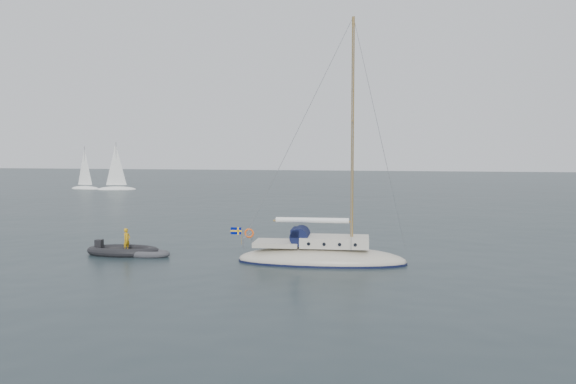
# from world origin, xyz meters

# --- Properties ---
(ground) EXTENTS (300.00, 300.00, 0.00)m
(ground) POSITION_xyz_m (0.00, 0.00, 0.00)
(ground) COLOR black
(ground) RESTS_ON ground
(sailboat) EXTENTS (9.30, 2.79, 13.24)m
(sailboat) POSITION_xyz_m (1.82, -2.34, 1.00)
(sailboat) COLOR beige
(sailboat) RESTS_ON ground
(dinghy) EXTENTS (2.53, 1.14, 0.36)m
(dinghy) POSITION_xyz_m (-7.93, -2.65, 0.16)
(dinghy) COLOR #434348
(dinghy) RESTS_ON ground
(rib) EXTENTS (4.28, 1.94, 1.53)m
(rib) POSITION_xyz_m (-9.58, -2.44, 0.25)
(rib) COLOR black
(rib) RESTS_ON ground
(distant_yacht_a) EXTENTS (5.45, 2.91, 7.22)m
(distant_yacht_a) POSITION_xyz_m (-44.74, 48.52, 3.09)
(distant_yacht_a) COLOR white
(distant_yacht_a) RESTS_ON ground
(distant_yacht_c) EXTENTS (5.96, 3.18, 7.89)m
(distant_yacht_c) POSITION_xyz_m (-38.90, 47.95, 3.37)
(distant_yacht_c) COLOR white
(distant_yacht_c) RESTS_ON ground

